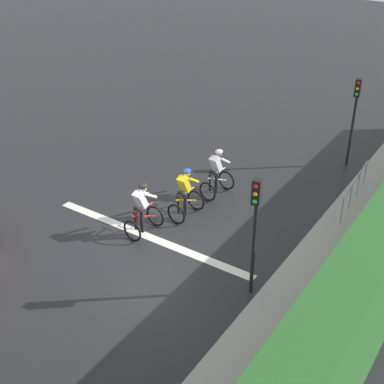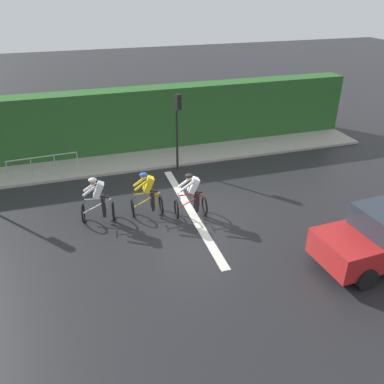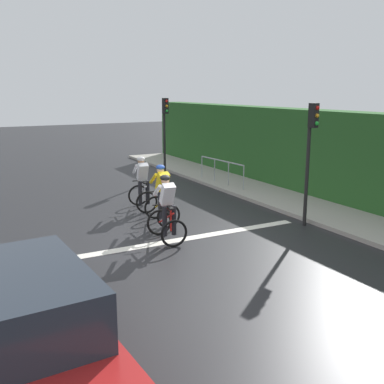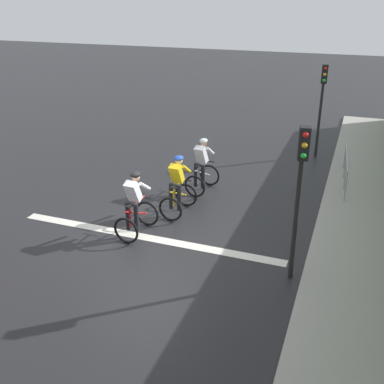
{
  "view_description": "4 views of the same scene",
  "coord_description": "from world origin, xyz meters",
  "px_view_note": "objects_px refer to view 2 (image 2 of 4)",
  "views": [
    {
      "loc": [
        8.35,
        -10.23,
        9.21
      ],
      "look_at": [
        0.41,
        1.74,
        0.9
      ],
      "focal_mm": 50.52,
      "sensor_mm": 36.0,
      "label": 1
    },
    {
      "loc": [
        -11.78,
        3.72,
        7.42
      ],
      "look_at": [
        -0.24,
        0.14,
        0.92
      ],
      "focal_mm": 36.88,
      "sensor_mm": 36.0,
      "label": 2
    },
    {
      "loc": [
        -4.84,
        -9.67,
        3.68
      ],
      "look_at": [
        0.34,
        0.04,
        1.21
      ],
      "focal_mm": 42.8,
      "sensor_mm": 36.0,
      "label": 3
    },
    {
      "loc": [
        4.55,
        -8.91,
        5.61
      ],
      "look_at": [
        0.75,
        1.35,
        0.84
      ],
      "focal_mm": 42.97,
      "sensor_mm": 36.0,
      "label": 4
    }
  ],
  "objects_px": {
    "cyclist_lead": "(98,201)",
    "cyclist_second": "(147,195)",
    "cyclist_mid": "(192,196)",
    "traffic_light_near_crossing": "(178,121)",
    "pedestrian_railing_kerbside": "(43,162)"
  },
  "relations": [
    {
      "from": "cyclist_second",
      "to": "cyclist_mid",
      "type": "bearing_deg",
      "value": -110.11
    },
    {
      "from": "cyclist_lead",
      "to": "cyclist_second",
      "type": "distance_m",
      "value": 1.7
    },
    {
      "from": "pedestrian_railing_kerbside",
      "to": "traffic_light_near_crossing",
      "type": "bearing_deg",
      "value": -97.39
    },
    {
      "from": "cyclist_second",
      "to": "cyclist_mid",
      "type": "xyz_separation_m",
      "value": [
        -0.54,
        -1.46,
        0.0
      ]
    },
    {
      "from": "cyclist_second",
      "to": "traffic_light_near_crossing",
      "type": "height_order",
      "value": "traffic_light_near_crossing"
    },
    {
      "from": "cyclist_lead",
      "to": "cyclist_second",
      "type": "height_order",
      "value": "same"
    },
    {
      "from": "cyclist_mid",
      "to": "traffic_light_near_crossing",
      "type": "distance_m",
      "value": 4.24
    },
    {
      "from": "cyclist_mid",
      "to": "pedestrian_railing_kerbside",
      "type": "bearing_deg",
      "value": 47.08
    },
    {
      "from": "traffic_light_near_crossing",
      "to": "cyclist_second",
      "type": "bearing_deg",
      "value": 148.68
    },
    {
      "from": "pedestrian_railing_kerbside",
      "to": "cyclist_mid",
      "type": "bearing_deg",
      "value": -132.92
    },
    {
      "from": "cyclist_mid",
      "to": "traffic_light_near_crossing",
      "type": "height_order",
      "value": "traffic_light_near_crossing"
    },
    {
      "from": "cyclist_mid",
      "to": "traffic_light_near_crossing",
      "type": "xyz_separation_m",
      "value": [
        3.95,
        -0.62,
        1.43
      ]
    },
    {
      "from": "cyclist_lead",
      "to": "cyclist_mid",
      "type": "xyz_separation_m",
      "value": [
        -0.64,
        -3.16,
        0.0
      ]
    },
    {
      "from": "cyclist_second",
      "to": "cyclist_mid",
      "type": "relative_size",
      "value": 1.0
    },
    {
      "from": "cyclist_mid",
      "to": "traffic_light_near_crossing",
      "type": "relative_size",
      "value": 0.5
    }
  ]
}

